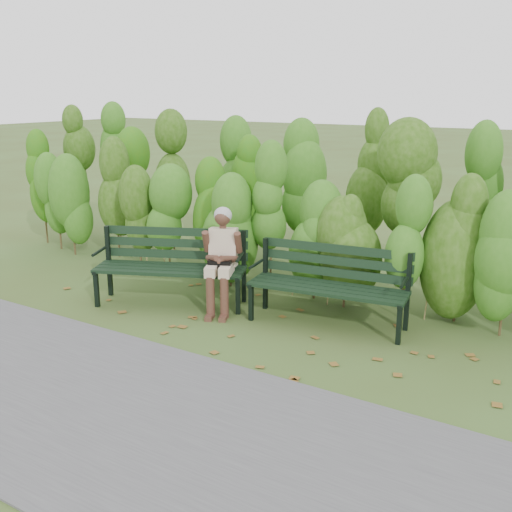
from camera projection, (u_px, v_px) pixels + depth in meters
The scene contains 7 objects.
ground at pixel (240, 325), 6.99m from camera, with size 80.00×80.00×0.00m, color #3E4A1F.
footpath at pixel (102, 405), 5.19m from camera, with size 60.00×2.50×0.01m, color #474749.
hedge_band at pixel (314, 195), 8.18m from camera, with size 11.04×1.67×2.42m.
leaf_litter at pixel (259, 332), 6.77m from camera, with size 5.68×2.15×0.01m.
bench_left at pixel (172, 260), 7.61m from camera, with size 1.97×1.31×0.94m.
bench_right at pixel (330, 279), 6.92m from camera, with size 1.88×0.84×0.91m.
seated_woman at pixel (221, 253), 7.29m from camera, with size 0.58×0.76×1.28m.
Camera 1 is at (3.59, -5.45, 2.64)m, focal length 42.00 mm.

